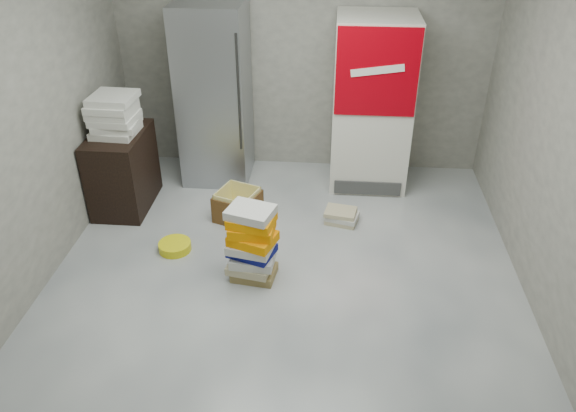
% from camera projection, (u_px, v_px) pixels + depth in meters
% --- Properties ---
extents(ground, '(5.00, 5.00, 0.00)m').
position_uv_depth(ground, '(281.00, 303.00, 4.53)').
color(ground, silver).
rests_on(ground, ground).
extents(room_shell, '(4.04, 5.04, 2.82)m').
position_uv_depth(room_shell, '(279.00, 90.00, 3.59)').
color(room_shell, '#9C998D').
rests_on(room_shell, ground).
extents(steel_fridge, '(0.70, 0.72, 1.90)m').
position_uv_depth(steel_fridge, '(215.00, 95.00, 5.91)').
color(steel_fridge, '#A5A7AD').
rests_on(steel_fridge, ground).
extents(coke_cooler, '(0.80, 0.73, 1.80)m').
position_uv_depth(coke_cooler, '(372.00, 104.00, 5.81)').
color(coke_cooler, silver).
rests_on(coke_cooler, ground).
extents(wood_shelf, '(0.50, 0.80, 0.80)m').
position_uv_depth(wood_shelf, '(123.00, 170.00, 5.64)').
color(wood_shelf, black).
rests_on(wood_shelf, ground).
extents(supply_box_stack, '(0.44, 0.44, 0.39)m').
position_uv_depth(supply_box_stack, '(114.00, 115.00, 5.32)').
color(supply_box_stack, silver).
rests_on(supply_box_stack, wood_shelf).
extents(phonebook_stack_main, '(0.45, 0.42, 0.68)m').
position_uv_depth(phonebook_stack_main, '(252.00, 244.00, 4.65)').
color(phonebook_stack_main, olive).
rests_on(phonebook_stack_main, ground).
extents(phonebook_stack_side, '(0.36, 0.30, 0.13)m').
position_uv_depth(phonebook_stack_side, '(342.00, 216.00, 5.52)').
color(phonebook_stack_side, tan).
rests_on(phonebook_stack_side, ground).
extents(cardboard_box, '(0.49, 0.49, 0.31)m').
position_uv_depth(cardboard_box, '(238.00, 207.00, 5.56)').
color(cardboard_box, yellow).
rests_on(cardboard_box, ground).
extents(bucket_lid, '(0.38, 0.38, 0.08)m').
position_uv_depth(bucket_lid, '(175.00, 246.00, 5.14)').
color(bucket_lid, yellow).
rests_on(bucket_lid, ground).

